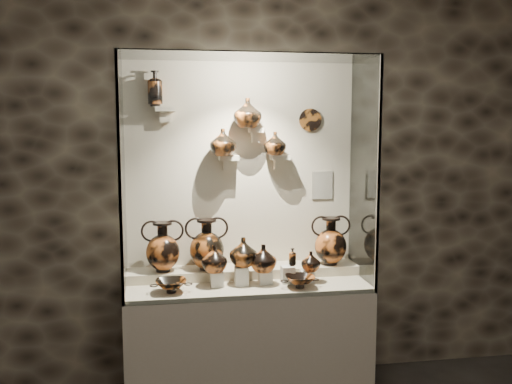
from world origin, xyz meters
TOP-DOWN VIEW (x-y plane):
  - wall_back at (0.00, 2.50)m, footprint 5.00×0.02m
  - plinth at (0.00, 2.18)m, footprint 1.70×0.60m
  - front_tier at (0.00, 2.18)m, footprint 1.68×0.58m
  - rear_tier at (0.00, 2.35)m, footprint 1.70×0.25m
  - back_panel at (0.00, 2.50)m, footprint 1.70×0.03m
  - glass_front at (0.00, 1.88)m, footprint 1.70×0.01m
  - glass_left at (-0.85, 2.18)m, footprint 0.01×0.60m
  - glass_right at (0.85, 2.18)m, footprint 0.01×0.60m
  - glass_top at (0.00, 2.18)m, footprint 1.70×0.60m
  - frame_post_left at (-0.84, 1.89)m, footprint 0.02×0.02m
  - frame_post_right at (0.84, 1.89)m, footprint 0.02×0.02m
  - pedestal_a at (-0.22, 2.13)m, footprint 0.09×0.09m
  - pedestal_b at (-0.05, 2.13)m, footprint 0.09×0.09m
  - pedestal_c at (0.12, 2.13)m, footprint 0.09×0.09m
  - pedestal_d at (0.28, 2.13)m, footprint 0.09×0.09m
  - pedestal_e at (0.42, 2.13)m, footprint 0.09×0.09m
  - bracket_ul at (-0.55, 2.42)m, footprint 0.14×0.12m
  - bracket_ca at (-0.10, 2.42)m, footprint 0.14×0.12m
  - bracket_cb at (0.10, 2.42)m, footprint 0.10×0.12m
  - bracket_cc at (0.28, 2.42)m, footprint 0.14×0.12m
  - amphora_left at (-0.59, 2.33)m, footprint 0.29×0.29m
  - amphora_mid at (-0.27, 2.32)m, footprint 0.39×0.39m
  - amphora_right at (0.65, 2.32)m, footprint 0.34×0.34m
  - jug_a at (-0.24, 2.13)m, footprint 0.23×0.23m
  - jug_b at (-0.03, 2.15)m, footprint 0.25×0.25m
  - jug_c at (0.10, 2.12)m, footprint 0.25×0.25m
  - jug_e at (0.44, 2.12)m, footprint 0.16×0.16m
  - lekythos_small at (0.32, 2.14)m, footprint 0.08×0.08m
  - kylix_left at (-0.54, 2.03)m, footprint 0.31×0.27m
  - kylix_right at (0.34, 2.00)m, footprint 0.32×0.30m
  - lekythos_tall at (-0.62, 2.41)m, footprint 0.14×0.14m
  - ovoid_vase_a at (-0.15, 2.38)m, footprint 0.24×0.24m
  - ovoid_vase_b at (0.03, 2.37)m, footprint 0.22×0.22m
  - ovoid_vase_c at (0.24, 2.39)m, footprint 0.18×0.18m
  - wall_plate at (0.52, 2.47)m, footprint 0.17×0.02m
  - info_placard at (0.62, 2.47)m, footprint 0.16×0.01m

SIDE VIEW (x-z plane):
  - plinth at x=0.00m, z-range 0.00..0.80m
  - front_tier at x=0.00m, z-range 0.80..0.83m
  - rear_tier at x=0.00m, z-range 0.80..0.90m
  - pedestal_e at x=0.42m, z-range 0.83..0.91m
  - pedestal_c at x=0.12m, z-range 0.83..0.92m
  - pedestal_a at x=-0.22m, z-range 0.83..0.93m
  - kylix_right at x=0.34m, z-range 0.83..0.93m
  - kylix_left at x=-0.54m, z-range 0.83..0.94m
  - pedestal_d at x=0.28m, z-range 0.83..0.95m
  - pedestal_b at x=-0.05m, z-range 0.83..0.96m
  - jug_e at x=0.44m, z-range 0.91..1.05m
  - jug_c at x=0.10m, z-range 0.92..1.11m
  - lekythos_small at x=0.32m, z-range 0.95..1.09m
  - jug_a at x=-0.24m, z-range 0.93..1.12m
  - jug_b at x=-0.03m, z-range 0.96..1.16m
  - amphora_right at x=0.65m, z-range 0.90..1.26m
  - amphora_left at x=-0.59m, z-range 0.90..1.26m
  - amphora_mid at x=-0.27m, z-range 0.90..1.27m
  - info_placard at x=0.62m, z-range 1.37..1.59m
  - wall_back at x=0.00m, z-range 0.00..3.20m
  - back_panel at x=0.00m, z-range 0.80..2.40m
  - glass_front at x=0.00m, z-range 0.80..2.40m
  - glass_left at x=-0.85m, z-range 0.80..2.40m
  - glass_right at x=0.85m, z-range 0.80..2.40m
  - frame_post_left at x=-0.84m, z-range 0.80..2.40m
  - frame_post_right at x=0.84m, z-range 0.80..2.40m
  - bracket_ca at x=-0.10m, z-range 1.68..1.72m
  - bracket_cc at x=0.28m, z-range 1.68..1.72m
  - ovoid_vase_c at x=0.24m, z-range 1.72..1.89m
  - ovoid_vase_a at x=-0.15m, z-range 1.72..1.91m
  - bracket_cb at x=0.10m, z-range 1.88..1.92m
  - wall_plate at x=0.52m, z-range 1.89..2.06m
  - ovoid_vase_b at x=0.03m, z-range 1.92..2.13m
  - bracket_ul at x=-0.55m, z-range 2.03..2.07m
  - lekythos_tall at x=-0.62m, z-range 2.07..2.35m
  - glass_top at x=0.00m, z-range 2.39..2.40m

